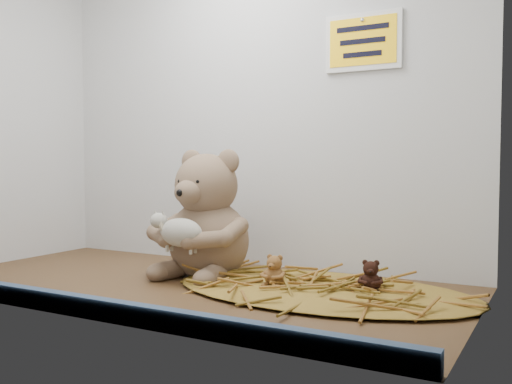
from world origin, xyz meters
The scene contains 8 objects.
alcove_shell centered at (0.00, 9.00, 45.00)cm, with size 120.40×60.20×90.40cm.
front_rail centered at (0.00, -28.80, 1.80)cm, with size 119.28×2.20×3.60cm, color #364C68.
straw_bed centered at (28.76, 7.69, 0.63)cm, with size 65.05×37.77×1.26cm, color brown.
main_teddy centered at (-1.11, 10.77, 14.96)cm, with size 24.12×25.46×29.91cm, color #8E7257, non-canonical shape.
toy_lamb centered at (-1.11, 0.05, 11.56)cm, with size 13.63×8.32×8.81cm, color #BCB7A9, non-canonical shape.
mini_teddy_tan centered at (19.12, 5.33, 4.57)cm, with size 5.33×5.63×6.61cm, color #975E31, non-canonical shape.
mini_teddy_brown centered at (38.40, 10.05, 4.43)cm, with size 5.12×5.40×6.35cm, color black, non-canonical shape.
wall_sign centered at (30.00, 29.40, 55.00)cm, with size 16.00×1.20×11.00cm, color yellow.
Camera 1 is at (72.61, -100.52, 26.90)cm, focal length 40.00 mm.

